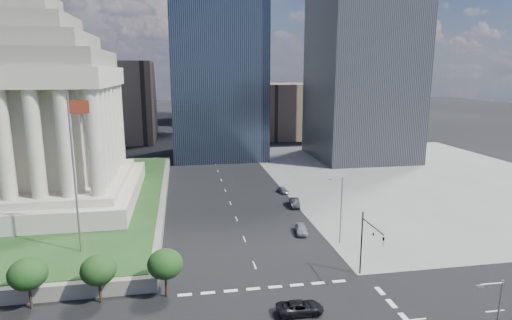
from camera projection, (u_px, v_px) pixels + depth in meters
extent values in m
plane|color=black|center=(211.00, 152.00, 132.40)|extent=(500.00, 500.00, 0.00)
cube|color=slate|center=(416.00, 177.00, 101.67)|extent=(68.00, 90.00, 0.03)
cylinder|color=slate|center=(74.00, 176.00, 52.96)|extent=(0.24, 0.24, 20.00)
cube|color=maroon|center=(79.00, 107.00, 51.43)|extent=(2.40, 0.05, 1.60)
cube|color=black|center=(217.00, 52.00, 121.81)|extent=(26.00, 26.00, 60.00)
cube|color=brown|center=(288.00, 110.00, 164.74)|extent=(20.00, 30.00, 20.00)
cube|color=brown|center=(120.00, 101.00, 153.36)|extent=(24.00, 30.00, 28.00)
cylinder|color=black|center=(361.00, 243.00, 52.25)|extent=(0.18, 0.18, 8.00)
cylinder|color=black|center=(373.00, 226.00, 48.95)|extent=(0.14, 5.50, 0.14)
cube|color=black|center=(383.00, 242.00, 46.46)|extent=(0.30, 0.30, 1.10)
cylinder|color=slate|center=(491.00, 284.00, 30.36)|extent=(1.80, 0.12, 0.12)
cube|color=slate|center=(480.00, 286.00, 30.23)|extent=(0.50, 0.22, 0.14)
cylinder|color=slate|center=(341.00, 210.00, 61.38)|extent=(0.16, 0.16, 10.00)
cylinder|color=slate|center=(336.00, 178.00, 60.24)|extent=(1.80, 0.12, 0.12)
cube|color=slate|center=(330.00, 179.00, 60.11)|extent=(0.50, 0.22, 0.14)
imported|color=black|center=(300.00, 308.00, 44.10)|extent=(2.34, 4.96, 1.37)
imported|color=gray|center=(301.00, 229.00, 65.98)|extent=(2.36, 4.50, 1.46)
imported|color=black|center=(295.00, 203.00, 79.16)|extent=(2.22, 4.72, 1.50)
imported|color=#5B5D63|center=(283.00, 190.00, 88.07)|extent=(3.77, 1.99, 1.22)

